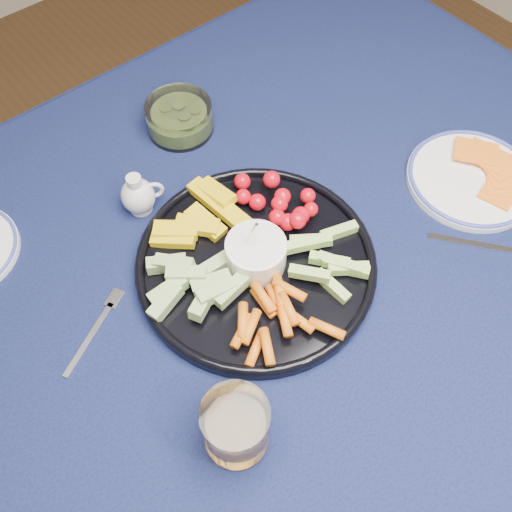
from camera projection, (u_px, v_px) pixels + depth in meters
dining_table at (203, 333)px, 0.91m from camera, size 1.67×1.07×0.75m
crudite_platter at (255, 262)px, 0.85m from camera, size 0.36×0.36×0.12m
creamer_pitcher at (139, 195)px, 0.91m from camera, size 0.07×0.05×0.08m
pickle_bowl at (180, 119)px, 1.01m from camera, size 0.12×0.12×0.06m
cheese_plate at (472, 177)px, 0.95m from camera, size 0.22×0.22×0.03m
juice_tumbler at (236, 428)px, 0.70m from camera, size 0.08×0.08×0.10m
fork_left at (99, 324)px, 0.82m from camera, size 0.14×0.08×0.00m
fork_right at (493, 248)px, 0.89m from camera, size 0.12×0.15×0.00m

